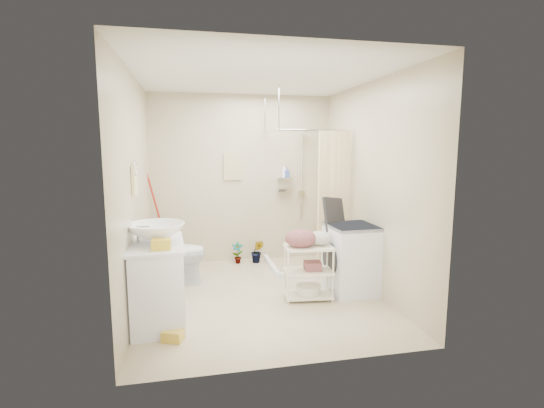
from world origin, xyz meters
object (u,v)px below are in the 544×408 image
(toilet, at_px, (174,253))
(vanity, at_px, (158,282))
(laundry_rack, at_px, (309,267))
(washing_machine, at_px, (352,259))

(toilet, bearing_deg, vanity, 174.67)
(laundry_rack, bearing_deg, toilet, 157.35)
(toilet, bearing_deg, washing_machine, -108.69)
(toilet, xyz_separation_m, laundry_rack, (1.58, -0.87, -0.02))
(vanity, relative_size, toilet, 1.17)
(vanity, xyz_separation_m, washing_machine, (2.30, 0.39, 0.00))
(toilet, height_order, washing_machine, washing_machine)
(toilet, distance_m, laundry_rack, 1.81)
(washing_machine, height_order, laundry_rack, washing_machine)
(vanity, height_order, washing_machine, washing_machine)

